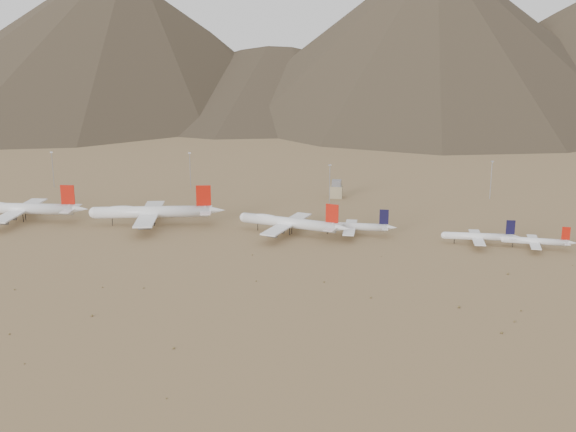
% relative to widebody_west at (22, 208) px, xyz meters
% --- Properties ---
extents(ground, '(3000.00, 3000.00, 0.00)m').
position_rel_widebody_west_xyz_m(ground, '(146.83, -29.65, -7.66)').
color(ground, '#9E8052').
rests_on(ground, ground).
extents(mountain_ridge, '(4400.00, 1000.00, 300.00)m').
position_rel_widebody_west_xyz_m(mountain_ridge, '(146.83, 870.35, 142.34)').
color(mountain_ridge, '#4B3E2D').
rests_on(mountain_ridge, ground).
extents(widebody_west, '(74.85, 57.73, 22.23)m').
position_rel_widebody_west_xyz_m(widebody_west, '(0.00, 0.00, 0.00)').
color(widebody_west, white).
rests_on(widebody_west, ground).
extents(widebody_centre, '(77.04, 60.47, 23.19)m').
position_rel_widebody_west_xyz_m(widebody_centre, '(78.84, 3.39, 0.33)').
color(widebody_centre, white).
rests_on(widebody_centre, ground).
extents(widebody_east, '(64.44, 50.89, 19.58)m').
position_rel_widebody_west_xyz_m(widebody_east, '(159.70, -2.82, -0.91)').
color(widebody_east, white).
rests_on(widebody_east, ground).
extents(narrowbody_a, '(45.76, 32.65, 15.10)m').
position_rel_widebody_west_xyz_m(narrowbody_a, '(194.78, 1.22, -2.77)').
color(narrowbody_a, white).
rests_on(narrowbody_a, ground).
extents(narrowbody_b, '(41.91, 29.98, 13.82)m').
position_rel_widebody_west_xyz_m(narrowbody_b, '(261.70, -6.39, -3.18)').
color(narrowbody_b, white).
rests_on(narrowbody_b, ground).
extents(narrowbody_c, '(37.83, 27.20, 12.48)m').
position_rel_widebody_west_xyz_m(narrowbody_c, '(290.00, -9.06, -3.62)').
color(narrowbody_c, white).
rests_on(narrowbody_c, ground).
extents(control_tower, '(8.00, 8.00, 12.00)m').
position_rel_widebody_west_xyz_m(control_tower, '(176.83, 90.35, -2.35)').
color(control_tower, tan).
rests_on(control_tower, ground).
extents(mast_far_west, '(2.00, 0.60, 25.70)m').
position_rel_widebody_west_xyz_m(mast_far_west, '(-25.92, 90.99, 6.54)').
color(mast_far_west, gray).
rests_on(mast_far_west, ground).
extents(mast_west, '(2.00, 0.60, 25.70)m').
position_rel_widebody_west_xyz_m(mast_west, '(71.54, 103.67, 6.54)').
color(mast_west, gray).
rests_on(mast_west, ground).
extents(mast_centre, '(2.00, 0.60, 25.70)m').
position_rel_widebody_west_xyz_m(mast_centre, '(173.92, 73.13, 6.54)').
color(mast_centre, gray).
rests_on(mast_centre, ground).
extents(mast_east, '(2.00, 0.60, 25.70)m').
position_rel_widebody_west_xyz_m(mast_east, '(278.26, 103.33, 6.54)').
color(mast_east, gray).
rests_on(mast_east, ground).
extents(desert_scrub, '(401.69, 171.99, 0.95)m').
position_rel_widebody_west_xyz_m(desert_scrub, '(148.37, -123.63, -7.32)').
color(desert_scrub, brown).
rests_on(desert_scrub, ground).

